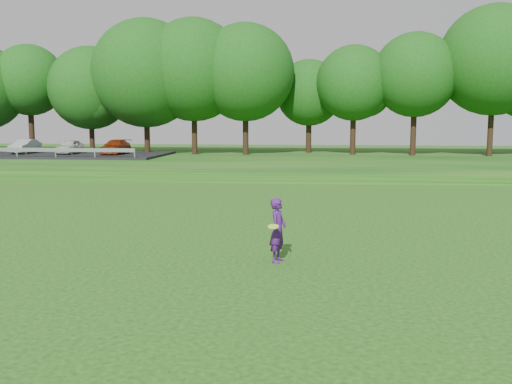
# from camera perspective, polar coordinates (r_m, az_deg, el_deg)

# --- Properties ---
(ground) EXTENTS (140.00, 140.00, 0.00)m
(ground) POSITION_cam_1_polar(r_m,az_deg,el_deg) (13.84, 2.40, -8.06)
(ground) COLOR #0D4510
(ground) RESTS_ON ground
(berm) EXTENTS (130.00, 30.00, 0.60)m
(berm) POSITION_cam_1_polar(r_m,az_deg,el_deg) (47.45, 5.12, 3.18)
(berm) COLOR #0D4510
(berm) RESTS_ON ground
(walking_path) EXTENTS (130.00, 1.60, 0.04)m
(walking_path) POSITION_cam_1_polar(r_m,az_deg,el_deg) (33.53, 4.66, 1.01)
(walking_path) COLOR gray
(walking_path) RESTS_ON ground
(treeline) EXTENTS (104.00, 7.00, 15.00)m
(treeline) POSITION_cam_1_polar(r_m,az_deg,el_deg) (51.52, 5.31, 12.18)
(treeline) COLOR #174610
(treeline) RESTS_ON berm
(parking_lot) EXTENTS (24.00, 9.00, 1.38)m
(parking_lot) POSITION_cam_1_polar(r_m,az_deg,el_deg) (52.57, -22.37, 3.86)
(parking_lot) COLOR black
(parking_lot) RESTS_ON berm
(woman) EXTENTS (0.54, 0.98, 1.66)m
(woman) POSITION_cam_1_polar(r_m,az_deg,el_deg) (14.68, 2.20, -3.83)
(woman) COLOR #441767
(woman) RESTS_ON ground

